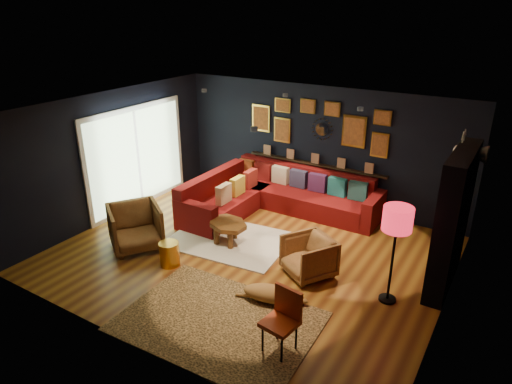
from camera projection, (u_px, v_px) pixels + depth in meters
The scene contains 20 objects.
floor at pixel (249, 254), 8.15m from camera, with size 6.50×6.50×0.00m, color #9A611E.
room_walls at pixel (249, 171), 7.53m from camera, with size 6.50×6.50×6.50m.
sectional at pixel (270, 197), 9.74m from camera, with size 3.41×2.69×0.86m.
ledge at pixel (315, 164), 9.90m from camera, with size 3.20×0.12×0.04m, color black.
gallery_wall at pixel (317, 124), 9.59m from camera, with size 3.15×0.04×1.02m.
sunburst_mirror at pixel (322, 129), 9.58m from camera, with size 0.47×0.16×0.47m.
fireplace at pixel (451, 225), 6.97m from camera, with size 0.31×1.60×2.20m.
deer_head at pixel (472, 152), 6.94m from camera, with size 0.50×0.28×0.45m.
sliding_door at pixel (137, 157), 9.75m from camera, with size 0.06×2.80×2.20m.
ceiling_spots at pixel (274, 104), 7.79m from camera, with size 3.30×2.50×0.06m.
shag_rug at pixel (230, 240), 8.61m from camera, with size 2.17×1.57×0.03m, color silver.
leopard_rug at pixel (218, 321), 6.43m from camera, with size 2.69×1.92×0.02m, color tan.
coffee_table at pixel (228, 226), 8.38m from camera, with size 0.99×0.87×0.41m.
pouf at pixel (210, 215), 9.15m from camera, with size 0.57×0.57×0.37m, color maroon.
armchair_left at pixel (135, 225), 8.22m from camera, with size 0.87×0.82×0.90m, color #C97E3D.
armchair_right at pixel (309, 255), 7.41m from camera, with size 0.72×0.68×0.74m, color #C97E3D.
gold_stool at pixel (170, 254), 7.75m from camera, with size 0.34×0.34×0.42m, color #C7882F.
orange_chair at pixel (283, 315), 5.76m from camera, with size 0.46×0.46×0.86m.
floor_lamp at pixel (397, 223), 6.40m from camera, with size 0.43×0.43×1.54m.
dog at pixel (270, 291), 6.80m from camera, with size 1.10×0.54×0.35m, color #9F6339, non-canonical shape.
Camera 1 is at (3.81, -5.98, 4.16)m, focal length 32.00 mm.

